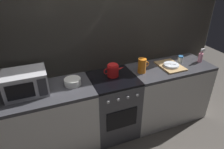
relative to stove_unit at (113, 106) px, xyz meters
name	(u,v)px	position (x,y,z in m)	size (l,w,h in m)	color
ground_plane	(113,129)	(0.00, 0.00, -0.45)	(8.00, 8.00, 0.00)	#47423D
back_wall	(104,47)	(0.00, 0.32, 0.75)	(3.60, 0.05, 2.40)	#A39989
counter_left	(47,122)	(-0.90, 0.00, 0.00)	(1.20, 0.60, 0.90)	silver
stove_unit	(113,106)	(0.00, 0.00, 0.00)	(0.60, 0.63, 0.90)	#4C4C51
counter_right	(167,92)	(0.90, 0.00, 0.00)	(1.20, 0.60, 0.90)	silver
microwave	(26,83)	(-1.03, 0.04, 0.59)	(0.46, 0.35, 0.27)	#B2B2B7
kettle	(113,70)	(0.02, 0.05, 0.53)	(0.28, 0.15, 0.17)	red
mixing_bowl	(73,82)	(-0.52, 0.03, 0.49)	(0.20, 0.20, 0.08)	silver
pitcher	(142,66)	(0.42, -0.01, 0.55)	(0.16, 0.11, 0.20)	orange
dish_pile	(171,66)	(0.88, -0.01, 0.47)	(0.30, 0.40, 0.06)	tan
spice_jar	(180,59)	(1.10, 0.05, 0.50)	(0.08, 0.08, 0.10)	silver
spray_bottle	(201,57)	(1.40, -0.03, 0.53)	(0.08, 0.06, 0.20)	pink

